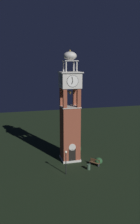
% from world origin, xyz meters
% --- Properties ---
extents(ground, '(80.00, 80.00, 0.00)m').
position_xyz_m(ground, '(0.00, 0.00, 0.00)').
color(ground, black).
extents(clock_tower, '(3.30, 3.30, 17.18)m').
position_xyz_m(clock_tower, '(-0.00, -0.00, 7.09)').
color(clock_tower, brown).
rests_on(clock_tower, ground).
extents(park_bench, '(1.36, 1.51, 0.95)m').
position_xyz_m(park_bench, '(3.06, -3.11, 0.48)').
color(park_bench, brown).
rests_on(park_bench, ground).
extents(lamp_post, '(0.36, 0.36, 3.47)m').
position_xyz_m(lamp_post, '(-1.89, -4.86, 2.44)').
color(lamp_post, black).
rests_on(lamp_post, ground).
extents(trash_bin, '(0.52, 0.52, 0.80)m').
position_xyz_m(trash_bin, '(1.67, -4.28, 0.40)').
color(trash_bin, '#38513D').
rests_on(trash_bin, ground).
extents(shrub_near_entry, '(1.25, 1.25, 1.07)m').
position_xyz_m(shrub_near_entry, '(3.72, -2.97, 0.54)').
color(shrub_near_entry, '#234C28').
rests_on(shrub_near_entry, ground).
extents(shrub_left_of_tower, '(1.25, 1.25, 0.68)m').
position_xyz_m(shrub_left_of_tower, '(2.19, 2.99, 0.34)').
color(shrub_left_of_tower, '#234C28').
rests_on(shrub_left_of_tower, ground).
extents(shrub_behind_bench, '(0.93, 0.93, 0.90)m').
position_xyz_m(shrub_behind_bench, '(2.46, 3.32, 0.45)').
color(shrub_behind_bench, '#234C28').
rests_on(shrub_behind_bench, ground).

